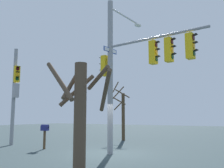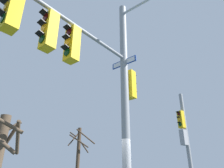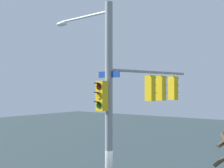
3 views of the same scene
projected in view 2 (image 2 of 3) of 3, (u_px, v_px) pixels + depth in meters
name	position (u px, v px, depth m)	size (l,w,h in m)	color
main_signal_pole_assembly	(108.00, 68.00, 6.77)	(5.76, 3.94, 8.11)	gray
secondary_pole_assembly	(185.00, 137.00, 12.95)	(0.78, 0.45, 6.53)	gray
bare_tree_behind_pole	(78.00, 157.00, 15.93)	(1.80, 1.87, 4.98)	#443325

